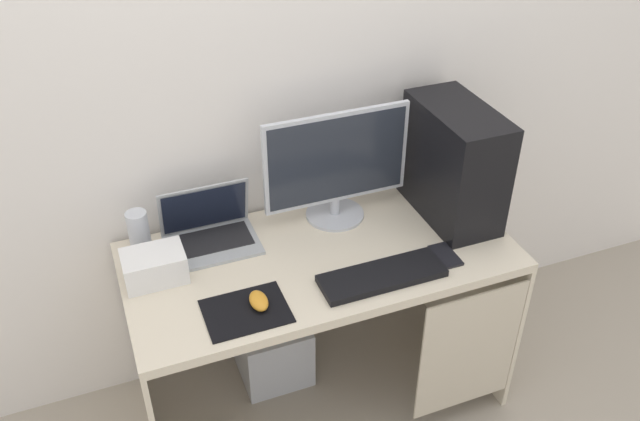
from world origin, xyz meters
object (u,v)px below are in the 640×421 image
pc_tower (454,163)px  monitor (336,167)px  projector (154,266)px  cell_phone (445,255)px  subwoofer (272,348)px  keyboard (382,276)px  mouse_left (259,301)px  laptop (210,232)px  speaker (139,233)px

pc_tower → monitor: (-0.41, 0.12, 0.00)m
pc_tower → projector: size_ratio=2.13×
projector → cell_phone: 0.98m
projector → subwoofer: projector is taller
projector → keyboard: projector is taller
cell_phone → subwoofer: cell_phone is taller
pc_tower → projector: (-1.09, 0.01, -0.16)m
keyboard → cell_phone: 0.25m
mouse_left → subwoofer: (0.14, 0.36, -0.61)m
keyboard → projector: bearing=158.5°
monitor → projector: bearing=-170.8°
pc_tower → subwoofer: 1.06m
mouse_left → laptop: bearing=99.2°
speaker → laptop: bearing=-7.3°
laptop → keyboard: 0.63m
laptop → subwoofer: 0.66m
pc_tower → subwoofer: size_ratio=1.56×
speaker → projector: speaker is taller
projector → subwoofer: bearing=14.7°
keyboard → mouse_left: 0.42m
keyboard → monitor: bearing=91.0°
monitor → subwoofer: bearing=-179.3°
laptop → cell_phone: laptop is taller
laptop → cell_phone: (0.73, -0.38, -0.04)m
subwoofer → pc_tower: bearing=-9.9°
laptop → subwoofer: size_ratio=1.16×
keyboard → subwoofer: keyboard is taller
laptop → cell_phone: size_ratio=2.45×
pc_tower → projector: 1.10m
pc_tower → keyboard: pc_tower is taller
pc_tower → keyboard: size_ratio=1.01×
speaker → keyboard: 0.84m
cell_phone → subwoofer: size_ratio=0.47×
subwoofer → monitor: bearing=0.7°
speaker → projector: (0.02, -0.16, -0.03)m
monitor → mouse_left: size_ratio=5.62×
speaker → mouse_left: 0.51m
laptop → mouse_left: laptop is taller
laptop → speaker: (-0.23, 0.03, 0.04)m
subwoofer → cell_phone: bearing=-33.6°
keyboard → mouse_left: (-0.42, 0.02, 0.01)m
laptop → projector: (-0.21, -0.13, 0.01)m
speaker → projector: bearing=-82.9°
monitor → speaker: size_ratio=3.34×
mouse_left → cell_phone: 0.67m
monitor → keyboard: bearing=-89.0°
speaker → cell_phone: bearing=-22.8°
projector → mouse_left: size_ratio=2.08×
monitor → projector: 0.71m
monitor → laptop: size_ratio=1.69×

